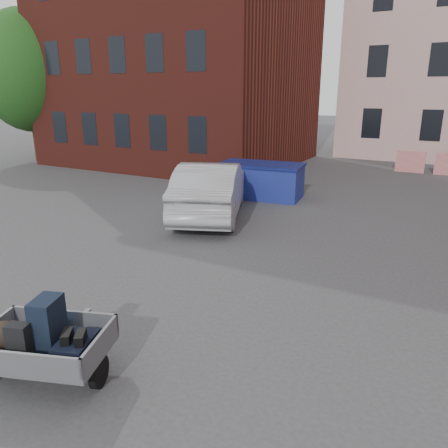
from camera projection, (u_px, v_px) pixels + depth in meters
The scene contains 7 objects.
ground at pixel (199, 272), 9.42m from camera, with size 120.00×120.00×0.00m, color #38383A.
building_brick at pixel (181, 24), 22.39m from camera, with size 12.00×10.00×14.00m, color #591E16.
far_building at pixel (133, 87), 35.86m from camera, with size 6.00×6.00×8.00m, color maroon.
tree at pixel (28, 62), 22.79m from camera, with size 5.28×5.28×8.30m.
trailer at pixel (44, 341), 5.74m from camera, with size 1.88×1.98×1.20m.
dumpster at pixel (261, 180), 15.81m from camera, with size 3.14×1.88×1.25m.
silver_car at pixel (211, 189), 13.46m from camera, with size 1.77×5.09×1.68m, color #A2A3A9.
Camera 1 is at (4.66, -7.37, 3.78)m, focal length 35.00 mm.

